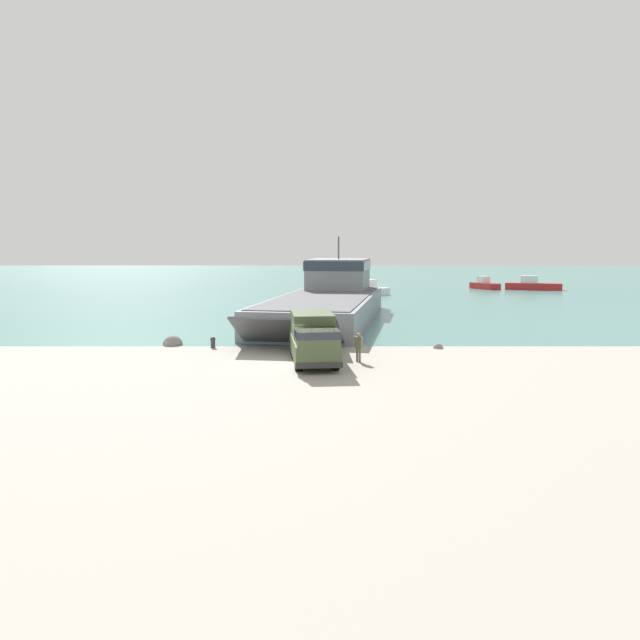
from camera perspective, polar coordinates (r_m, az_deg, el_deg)
The scene contains 12 objects.
ground_plane at distance 37.04m, azimuth -3.40°, elevation -4.11°, with size 240.00×240.00×0.00m, color #9E998E.
water_surface at distance 133.36m, azimuth -0.96°, elevation 3.80°, with size 240.00×180.00×0.01m, color #477F7A.
landing_craft at distance 60.04m, azimuth 0.75°, elevation 2.00°, with size 13.09×32.64×7.99m.
military_truck at distance 37.33m, azimuth -0.62°, elevation -1.65°, with size 3.24×7.39×2.94m.
soldier_on_ramp at distance 37.79m, azimuth 3.52°, elevation -2.30°, with size 0.50×0.43×1.78m.
moored_boat_a at distance 105.26m, azimuth 18.83°, elevation 3.04°, with size 8.79×4.55×2.25m.
moored_boat_b at distance 105.12m, azimuth 14.79°, elevation 3.14°, with size 4.16×5.62×2.06m.
moored_boat_c at distance 91.29m, azimuth 4.10°, elevation 2.84°, with size 7.25×7.26×2.15m.
mooring_bollard at distance 43.64m, azimuth -9.79°, elevation -1.97°, with size 0.36×0.36×0.78m.
shoreline_rock_a at distance 45.51m, azimuth -13.33°, elevation -2.23°, with size 1.40×1.40×1.40m, color gray.
shoreline_rock_b at distance 43.64m, azimuth 10.72°, elevation -2.55°, with size 0.69×0.69×0.69m, color gray.
shoreline_rock_c at distance 45.15m, azimuth -13.62°, elevation -2.31°, with size 0.80×0.80×0.80m, color gray.
Camera 1 is at (2.17, -36.30, 7.01)m, focal length 35.00 mm.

